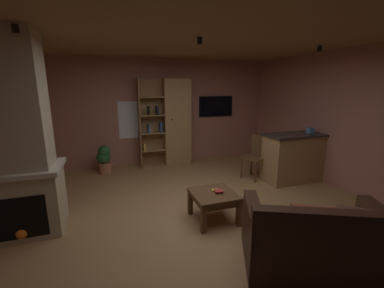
# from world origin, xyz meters

# --- Properties ---
(floor) EXTENTS (5.85, 5.94, 0.02)m
(floor) POSITION_xyz_m (0.00, 0.00, -0.01)
(floor) COLOR #A37A4C
(floor) RESTS_ON ground
(wall_back) EXTENTS (5.97, 0.06, 2.62)m
(wall_back) POSITION_xyz_m (0.00, 3.00, 1.31)
(wall_back) COLOR #AD7060
(wall_back) RESTS_ON ground
(wall_right) EXTENTS (0.06, 5.94, 2.62)m
(wall_right) POSITION_xyz_m (2.95, 0.00, 1.31)
(wall_right) COLOR #AD7060
(wall_right) RESTS_ON ground
(ceiling) EXTENTS (5.85, 5.94, 0.02)m
(ceiling) POSITION_xyz_m (0.00, 0.00, 2.63)
(ceiling) COLOR #8E6B47
(window_pane_back) EXTENTS (0.76, 0.01, 0.90)m
(window_pane_back) POSITION_xyz_m (-0.62, 2.97, 1.15)
(window_pane_back) COLOR white
(stone_fireplace) EXTENTS (0.97, 0.76, 2.62)m
(stone_fireplace) POSITION_xyz_m (-2.37, 0.39, 1.18)
(stone_fireplace) COLOR #BCAD8E
(stone_fireplace) RESTS_ON ground
(bookshelf_cabinet) EXTENTS (1.26, 0.41, 2.14)m
(bookshelf_cabinet) POSITION_xyz_m (0.30, 2.73, 1.06)
(bookshelf_cabinet) COLOR #A87F51
(bookshelf_cabinet) RESTS_ON ground
(kitchen_bar_counter) EXTENTS (1.47, 0.62, 1.01)m
(kitchen_bar_counter) POSITION_xyz_m (2.47, 0.77, 0.51)
(kitchen_bar_counter) COLOR #A87F51
(kitchen_bar_counter) RESTS_ON ground
(tissue_box) EXTENTS (0.13, 0.13, 0.11)m
(tissue_box) POSITION_xyz_m (2.70, 0.72, 1.06)
(tissue_box) COLOR #598CBF
(tissue_box) RESTS_ON kitchen_bar_counter
(leather_couch) EXTENTS (1.72, 1.43, 0.84)m
(leather_couch) POSITION_xyz_m (0.79, -1.46, 0.31)
(leather_couch) COLOR #382116
(leather_couch) RESTS_ON ground
(coffee_table) EXTENTS (0.62, 0.64, 0.43)m
(coffee_table) POSITION_xyz_m (0.15, -0.16, 0.34)
(coffee_table) COLOR brown
(coffee_table) RESTS_ON ground
(table_book_0) EXTENTS (0.12, 0.10, 0.02)m
(table_book_0) POSITION_xyz_m (0.19, -0.10, 0.44)
(table_book_0) COLOR gold
(table_book_0) RESTS_ON coffee_table
(table_book_1) EXTENTS (0.13, 0.13, 0.02)m
(table_book_1) POSITION_xyz_m (0.21, -0.19, 0.46)
(table_book_1) COLOR #B22D2D
(table_book_1) RESTS_ON coffee_table
(dining_chair) EXTENTS (0.55, 0.55, 0.92)m
(dining_chair) POSITION_xyz_m (1.73, 1.17, 0.53)
(dining_chair) COLOR brown
(dining_chair) RESTS_ON ground
(potted_floor_plant) EXTENTS (0.32, 0.33, 0.65)m
(potted_floor_plant) POSITION_xyz_m (-1.38, 2.54, 0.34)
(potted_floor_plant) COLOR #B77051
(potted_floor_plant) RESTS_ON ground
(wall_mounted_tv) EXTENTS (0.96, 0.06, 0.54)m
(wall_mounted_tv) POSITION_xyz_m (1.56, 2.94, 1.43)
(wall_mounted_tv) COLOR black
(track_light_spot_0) EXTENTS (0.07, 0.07, 0.09)m
(track_light_spot_0) POSITION_xyz_m (-2.13, 0.12, 2.55)
(track_light_spot_0) COLOR black
(track_light_spot_1) EXTENTS (0.07, 0.07, 0.09)m
(track_light_spot_1) POSITION_xyz_m (0.02, 0.14, 2.55)
(track_light_spot_1) COLOR black
(track_light_spot_2) EXTENTS (0.07, 0.07, 0.09)m
(track_light_spot_2) POSITION_xyz_m (2.13, 0.15, 2.55)
(track_light_spot_2) COLOR black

